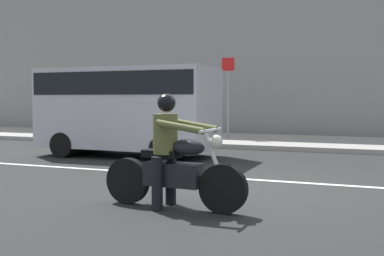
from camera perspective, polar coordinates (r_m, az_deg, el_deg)
ground_plane at (r=7.88m, az=6.65°, el=-7.37°), size 80.00×80.00×0.00m
sidewalk_slab at (r=15.68m, az=14.16°, el=-1.73°), size 40.00×4.40×0.14m
building_facade at (r=19.25m, az=15.70°, el=12.96°), size 40.00×1.40×9.34m
lane_marking_stripe at (r=8.93m, az=3.65°, el=-6.03°), size 18.00×0.14×0.01m
motorcycle_with_rider_olive at (r=6.39m, az=-2.40°, el=-4.07°), size 2.10×0.70×1.56m
parked_van_silver at (r=12.25m, az=-7.81°, el=2.72°), size 4.53×1.96×2.27m
street_sign_post at (r=16.19m, az=4.42°, el=4.69°), size 0.44×0.08×2.78m
pedestrian_bystander at (r=16.58m, az=-4.75°, el=2.35°), size 0.34×0.34×1.70m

